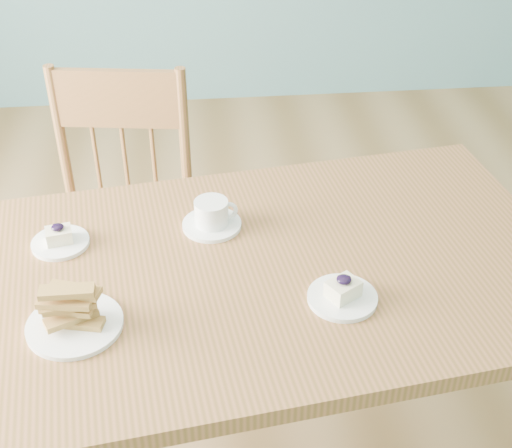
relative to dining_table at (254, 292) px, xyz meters
name	(u,v)px	position (x,y,z in m)	size (l,w,h in m)	color
room	(357,14)	(0.21, 0.06, 0.64)	(5.01, 5.01, 2.71)	#9F784A
dining_table	(254,292)	(0.00, 0.00, 0.00)	(1.57, 1.03, 0.79)	#9B603B
dining_chair	(121,223)	(-0.37, 0.63, -0.21)	(0.50, 0.48, 0.96)	#9B603B
cheesecake_plate_near	(343,294)	(0.18, -0.13, 0.09)	(0.15, 0.15, 0.06)	white
cheesecake_plate_far	(60,240)	(-0.45, 0.13, 0.09)	(0.14, 0.14, 0.06)	white
coffee_cup	(212,216)	(-0.09, 0.17, 0.11)	(0.15, 0.15, 0.07)	white
biscotti_plate	(73,314)	(-0.39, -0.16, 0.11)	(0.20, 0.20, 0.11)	white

